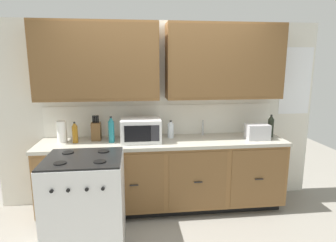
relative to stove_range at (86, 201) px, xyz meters
name	(u,v)px	position (x,y,z in m)	size (l,w,h in m)	color
ground_plane	(166,221)	(0.86, 0.33, -0.47)	(8.00, 8.00, 0.00)	gray
wall_unit	(162,81)	(0.87, 0.83, 1.16)	(4.20, 0.40, 2.38)	silver
counter_run	(164,174)	(0.86, 0.63, 0.00)	(3.03, 0.64, 0.91)	black
stove_range	(86,201)	(0.00, 0.00, 0.00)	(0.76, 0.68, 0.95)	white
microwave	(141,130)	(0.58, 0.63, 0.58)	(0.48, 0.37, 0.28)	white
toaster	(257,132)	(2.03, 0.55, 0.54)	(0.28, 0.18, 0.19)	#B7B7BC
knife_block	(96,131)	(0.03, 0.75, 0.56)	(0.11, 0.14, 0.31)	brown
sink_faucet	(203,128)	(1.41, 0.84, 0.54)	(0.02, 0.02, 0.20)	#B2B5BA
paper_towel_roll	(62,132)	(-0.36, 0.69, 0.57)	(0.12, 0.12, 0.26)	white
bottle_clear	(171,129)	(0.97, 0.76, 0.55)	(0.08, 0.08, 0.22)	silver
bottle_amber	(75,133)	(-0.20, 0.65, 0.57)	(0.07, 0.07, 0.25)	#9E6619
bottle_teal	(111,130)	(0.23, 0.62, 0.60)	(0.07, 0.07, 0.32)	#1E707A
bottle_dark	(271,126)	(2.25, 0.64, 0.59)	(0.07, 0.07, 0.29)	black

